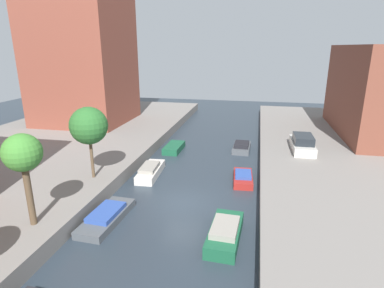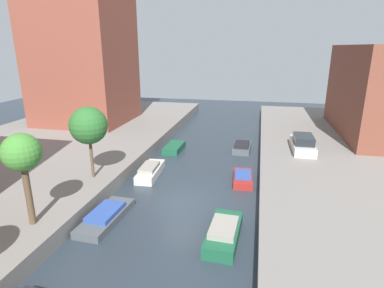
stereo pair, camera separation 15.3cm
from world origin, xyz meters
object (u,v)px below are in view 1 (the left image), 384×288
Objects in this scene: moored_boat_left_2 at (107,216)px; moored_boat_left_3 at (150,171)px; moored_boat_right_4 at (242,147)px; street_tree_3 at (89,126)px; moored_boat_right_2 at (225,233)px; apartment_tower_far at (81,41)px; street_tree_2 at (23,155)px; parked_car at (302,144)px; moored_boat_left_4 at (174,148)px; moored_boat_right_3 at (243,178)px.

moored_boat_left_2 is 1.06× the size of moored_boat_left_3.
moored_boat_right_4 is at bearing 64.96° from moored_boat_left_2.
moored_boat_left_3 reaches higher than moored_boat_right_4.
moored_boat_right_2 is (9.81, -4.25, -4.30)m from street_tree_3.
apartment_tower_far is 25.01m from street_tree_2.
moored_boat_right_2 is at bearing -48.32° from moored_boat_left_3.
parked_car reaches higher than moored_boat_right_2.
moored_boat_left_2 is 1.37× the size of moored_boat_left_4.
moored_boat_left_2 is at bearing -133.41° from parked_car.
moored_boat_right_2 is at bearing -3.96° from moored_boat_left_2.
parked_car is 18.17m from moored_boat_left_2.
moored_boat_left_2 reaches higher than moored_boat_right_3.
moored_boat_left_3 is 1.06× the size of moored_boat_right_2.
parked_car is 14.74m from moored_boat_right_2.
apartment_tower_far is 25.51m from moored_boat_right_3.
street_tree_2 is at bearing -90.00° from street_tree_3.
moored_boat_right_4 is (9.83, 11.32, -4.39)m from street_tree_3.
apartment_tower_far is 5.72× the size of moored_boat_left_4.
moored_boat_right_2 is (7.03, -0.49, 0.13)m from moored_boat_left_2.
moored_boat_right_2 is at bearing -23.43° from street_tree_3.
apartment_tower_far is 3.90× the size of street_tree_2.
street_tree_2 is 15.07m from moored_boat_right_3.
street_tree_3 is at bearing -108.51° from moored_boat_left_4.
moored_boat_right_2 reaches higher than moored_boat_left_4.
moored_boat_left_3 is (12.45, -12.83, -10.12)m from apartment_tower_far.
street_tree_2 is 1.14× the size of moored_boat_left_3.
apartment_tower_far reaches higher than moored_boat_right_3.
moored_boat_right_2 reaches higher than moored_boat_right_4.
moored_boat_right_4 is (-0.52, 7.67, 0.04)m from moored_boat_right_3.
apartment_tower_far reaches higher than street_tree_2.
moored_boat_left_2 is 16.66m from moored_boat_right_4.
street_tree_2 is at bearing -101.50° from moored_boat_left_4.
moored_boat_right_3 is at bearing 44.40° from moored_boat_left_2.
moored_boat_left_2 is (2.78, -3.77, -4.43)m from street_tree_3.
street_tree_3 is at bearing 126.46° from moored_boat_left_2.
moored_boat_left_2 is 1.25× the size of moored_boat_right_4.
street_tree_3 is 1.17× the size of moored_boat_left_3.
moored_boat_right_3 is at bearing -86.09° from moored_boat_right_4.
street_tree_2 reaches higher than moored_boat_right_4.
street_tree_3 is 6.26m from moored_boat_left_3.
moored_boat_left_4 is (3.28, 9.80, -4.43)m from street_tree_3.
parked_car is at bearing -1.92° from moored_boat_left_4.
street_tree_3 is 1.51× the size of moored_boat_left_4.
apartment_tower_far reaches higher than parked_car.
moored_boat_left_2 is (2.78, 2.55, -4.51)m from street_tree_2.
parked_car is at bearing 45.90° from street_tree_2.
moored_boat_right_2 reaches higher than moored_boat_left_3.
moored_boat_left_2 is at bearing -53.54° from street_tree_3.
moored_boat_right_4 is at bearing 93.91° from moored_boat_right_3.
moored_boat_left_3 is at bearing -130.22° from moored_boat_right_4.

